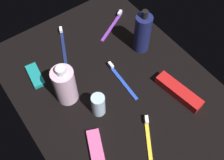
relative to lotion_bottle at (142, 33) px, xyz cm
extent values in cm
cube|color=black|center=(7.35, -19.17, -8.71)|extent=(84.00, 64.00, 1.20)
cylinder|color=#191E4F|center=(0.00, 0.00, -0.21)|extent=(6.16, 6.16, 15.80)
cylinder|color=black|center=(0.00, 0.00, 9.09)|extent=(2.20, 2.20, 2.80)
cylinder|color=silver|center=(2.35, -34.37, -0.86)|extent=(7.28, 7.28, 14.50)
cylinder|color=silver|center=(2.35, -34.37, 7.49)|extent=(3.20, 3.20, 2.20)
cylinder|color=silver|center=(13.21, -28.87, -3.67)|extent=(4.43, 4.43, 8.87)
cube|color=blue|center=(8.45, -15.43, -7.66)|extent=(18.04, 2.19, 0.90)
cube|color=white|center=(0.96, -15.02, -6.61)|extent=(2.66, 1.24, 1.20)
cube|color=navy|center=(-18.42, -24.05, -7.66)|extent=(16.88, 8.55, 0.90)
cube|color=white|center=(-25.25, -20.94, -6.61)|extent=(2.82, 2.08, 1.20)
cube|color=purple|center=(-15.53, -2.49, -7.66)|extent=(9.37, 16.52, 0.90)
cube|color=white|center=(-19.00, 4.17, -6.61)|extent=(2.18, 2.81, 1.20)
cube|color=yellow|center=(31.69, -22.74, -7.66)|extent=(15.60, 11.05, 0.90)
cube|color=white|center=(25.47, -18.55, -6.61)|extent=(2.77, 2.36, 1.20)
cube|color=red|center=(24.00, -2.93, -6.51)|extent=(18.04, 6.83, 3.20)
cube|color=#E55999|center=(22.72, -36.69, -7.36)|extent=(11.13, 7.77, 1.50)
cube|color=teal|center=(-11.76, -39.56, -7.36)|extent=(10.81, 5.23, 1.50)
camera|label=1|loc=(48.17, -48.96, 72.39)|focal=42.79mm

